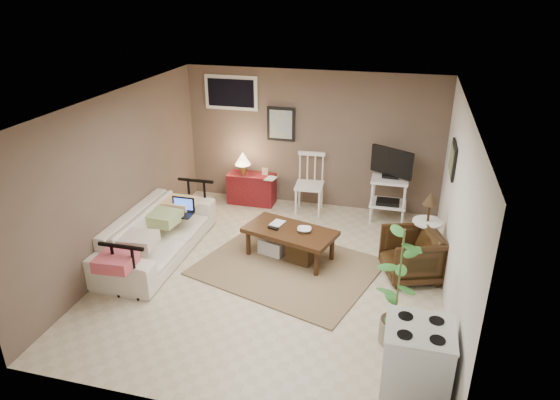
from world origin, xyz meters
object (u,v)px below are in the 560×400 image
(red_console, at_px, (251,186))
(potted_plant, at_px, (399,284))
(spindle_chair, at_px, (309,185))
(tv_stand, at_px, (390,183))
(sofa, at_px, (157,227))
(armchair, at_px, (412,253))
(side_table, at_px, (428,220))
(stove, at_px, (416,363))
(coffee_table, at_px, (289,241))

(red_console, bearing_deg, potted_plant, -50.36)
(red_console, relative_size, spindle_chair, 0.93)
(spindle_chair, bearing_deg, tv_stand, -0.61)
(red_console, distance_m, tv_stand, 2.47)
(spindle_chair, distance_m, potted_plant, 3.59)
(spindle_chair, bearing_deg, sofa, -131.90)
(spindle_chair, distance_m, armchair, 2.49)
(side_table, xyz_separation_m, stove, (-0.11, -2.66, -0.27))
(spindle_chair, distance_m, stove, 4.38)
(spindle_chair, height_order, stove, spindle_chair)
(coffee_table, relative_size, sofa, 0.62)
(coffee_table, height_order, red_console, red_console)
(stove, bearing_deg, red_console, 125.93)
(side_table, bearing_deg, sofa, -168.87)
(potted_plant, bearing_deg, stove, -73.88)
(sofa, distance_m, stove, 4.15)
(side_table, xyz_separation_m, armchair, (-0.17, -0.44, -0.31))
(potted_plant, distance_m, stove, 0.89)
(spindle_chair, xyz_separation_m, armchair, (1.77, -1.75, -0.12))
(red_console, bearing_deg, side_table, -24.63)
(red_console, height_order, potted_plant, potted_plant)
(tv_stand, xyz_separation_m, side_table, (0.60, -1.30, 0.01))
(tv_stand, bearing_deg, potted_plant, -85.23)
(red_console, xyz_separation_m, side_table, (3.04, -1.40, 0.35))
(side_table, xyz_separation_m, potted_plant, (-0.33, -1.88, 0.09))
(tv_stand, relative_size, stove, 1.52)
(coffee_table, distance_m, red_console, 2.10)
(armchair, distance_m, potted_plant, 1.50)
(side_table, bearing_deg, red_console, 155.37)
(red_console, distance_m, potted_plant, 4.27)
(potted_plant, bearing_deg, spindle_chair, 116.88)
(sofa, relative_size, stove, 2.79)
(red_console, bearing_deg, sofa, -109.23)
(spindle_chair, bearing_deg, coffee_table, -88.41)
(sofa, distance_m, side_table, 3.87)
(side_table, distance_m, armchair, 0.56)
(sofa, xyz_separation_m, red_console, (0.75, 2.14, -0.12))
(red_console, height_order, spindle_chair, spindle_chair)
(spindle_chair, height_order, armchair, spindle_chair)
(coffee_table, relative_size, stove, 1.71)
(coffee_table, relative_size, spindle_chair, 1.38)
(tv_stand, bearing_deg, armchair, -76.29)
(sofa, bearing_deg, stove, -117.43)
(spindle_chair, distance_m, side_table, 2.35)
(potted_plant, relative_size, stove, 1.73)
(sofa, relative_size, tv_stand, 1.83)
(tv_stand, relative_size, potted_plant, 0.88)
(tv_stand, bearing_deg, spindle_chair, 179.39)
(spindle_chair, xyz_separation_m, tv_stand, (1.35, -0.01, 0.18))
(coffee_table, xyz_separation_m, spindle_chair, (-0.05, 1.67, 0.21))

